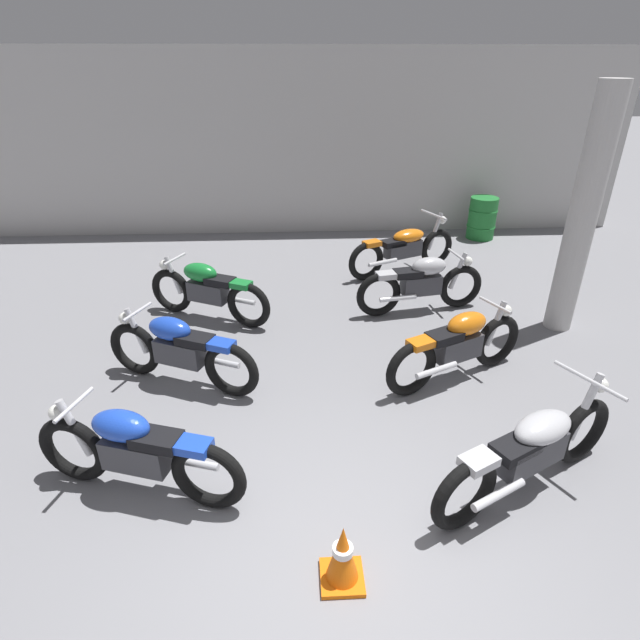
{
  "coord_description": "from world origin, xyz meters",
  "views": [
    {
      "loc": [
        -0.29,
        -2.45,
        3.45
      ],
      "look_at": [
        0.0,
        3.1,
        0.55
      ],
      "focal_mm": 28.77,
      "sensor_mm": 36.0,
      "label": 1
    }
  ],
  "objects_px": {
    "motorcycle_right_row_1": "(458,345)",
    "traffic_cone": "(343,555)",
    "support_pillar": "(583,216)",
    "motorcycle_left_row_1": "(179,350)",
    "motorcycle_right_row_0": "(532,449)",
    "motorcycle_left_row_0": "(136,451)",
    "motorcycle_left_row_2": "(207,290)",
    "motorcycle_right_row_3": "(404,248)",
    "motorcycle_right_row_2": "(422,283)",
    "oil_drum": "(482,218)"
  },
  "relations": [
    {
      "from": "motorcycle_right_row_3",
      "to": "traffic_cone",
      "type": "relative_size",
      "value": 3.74
    },
    {
      "from": "motorcycle_left_row_2",
      "to": "motorcycle_right_row_3",
      "type": "relative_size",
      "value": 0.9
    },
    {
      "from": "motorcycle_right_row_0",
      "to": "motorcycle_right_row_1",
      "type": "height_order",
      "value": "motorcycle_right_row_0"
    },
    {
      "from": "motorcycle_left_row_1",
      "to": "motorcycle_right_row_3",
      "type": "relative_size",
      "value": 0.92
    },
    {
      "from": "motorcycle_right_row_2",
      "to": "motorcycle_left_row_1",
      "type": "bearing_deg",
      "value": -151.45
    },
    {
      "from": "motorcycle_right_row_0",
      "to": "traffic_cone",
      "type": "height_order",
      "value": "motorcycle_right_row_0"
    },
    {
      "from": "motorcycle_left_row_0",
      "to": "motorcycle_right_row_2",
      "type": "relative_size",
      "value": 0.98
    },
    {
      "from": "motorcycle_right_row_0",
      "to": "motorcycle_right_row_3",
      "type": "distance_m",
      "value": 5.11
    },
    {
      "from": "motorcycle_right_row_1",
      "to": "oil_drum",
      "type": "xyz_separation_m",
      "value": [
        2.03,
        5.14,
        -0.03
      ]
    },
    {
      "from": "motorcycle_right_row_2",
      "to": "motorcycle_left_row_0",
      "type": "bearing_deg",
      "value": -133.57
    },
    {
      "from": "motorcycle_left_row_0",
      "to": "motorcycle_right_row_2",
      "type": "xyz_separation_m",
      "value": [
        3.24,
        3.41,
        0.0
      ]
    },
    {
      "from": "motorcycle_left_row_0",
      "to": "motorcycle_left_row_1",
      "type": "bearing_deg",
      "value": 88.19
    },
    {
      "from": "motorcycle_right_row_2",
      "to": "traffic_cone",
      "type": "relative_size",
      "value": 3.62
    },
    {
      "from": "support_pillar",
      "to": "motorcycle_left_row_1",
      "type": "relative_size",
      "value": 1.73
    },
    {
      "from": "motorcycle_right_row_2",
      "to": "oil_drum",
      "type": "xyz_separation_m",
      "value": [
        2.04,
        3.34,
        -0.03
      ]
    },
    {
      "from": "motorcycle_left_row_1",
      "to": "traffic_cone",
      "type": "distance_m",
      "value": 3.1
    },
    {
      "from": "motorcycle_left_row_0",
      "to": "oil_drum",
      "type": "relative_size",
      "value": 2.25
    },
    {
      "from": "support_pillar",
      "to": "motorcycle_right_row_2",
      "type": "bearing_deg",
      "value": 162.9
    },
    {
      "from": "motorcycle_left_row_1",
      "to": "traffic_cone",
      "type": "bearing_deg",
      "value": -58.17
    },
    {
      "from": "motorcycle_left_row_0",
      "to": "motorcycle_left_row_1",
      "type": "distance_m",
      "value": 1.67
    },
    {
      "from": "motorcycle_left_row_0",
      "to": "motorcycle_left_row_2",
      "type": "xyz_separation_m",
      "value": [
        0.14,
        3.33,
        0.0
      ]
    },
    {
      "from": "motorcycle_left_row_2",
      "to": "traffic_cone",
      "type": "xyz_separation_m",
      "value": [
        1.55,
        -4.28,
        -0.2
      ]
    },
    {
      "from": "motorcycle_right_row_1",
      "to": "traffic_cone",
      "type": "distance_m",
      "value": 3.01
    },
    {
      "from": "motorcycle_right_row_1",
      "to": "motorcycle_left_row_2",
      "type": "bearing_deg",
      "value": 151.13
    },
    {
      "from": "oil_drum",
      "to": "traffic_cone",
      "type": "distance_m",
      "value": 8.5
    },
    {
      "from": "motorcycle_left_row_1",
      "to": "oil_drum",
      "type": "relative_size",
      "value": 2.18
    },
    {
      "from": "motorcycle_right_row_0",
      "to": "motorcycle_right_row_2",
      "type": "height_order",
      "value": "motorcycle_right_row_0"
    },
    {
      "from": "support_pillar",
      "to": "motorcycle_right_row_1",
      "type": "xyz_separation_m",
      "value": [
        -1.84,
        -1.23,
        -1.14
      ]
    },
    {
      "from": "motorcycle_left_row_2",
      "to": "motorcycle_right_row_0",
      "type": "relative_size",
      "value": 0.93
    },
    {
      "from": "motorcycle_left_row_2",
      "to": "oil_drum",
      "type": "height_order",
      "value": "motorcycle_left_row_2"
    },
    {
      "from": "motorcycle_right_row_0",
      "to": "motorcycle_right_row_1",
      "type": "bearing_deg",
      "value": 93.81
    },
    {
      "from": "support_pillar",
      "to": "motorcycle_left_row_2",
      "type": "xyz_separation_m",
      "value": [
        -4.96,
        0.49,
        -1.14
      ]
    },
    {
      "from": "motorcycle_right_row_0",
      "to": "motorcycle_left_row_0",
      "type": "bearing_deg",
      "value": 177.44
    },
    {
      "from": "traffic_cone",
      "to": "motorcycle_left_row_0",
      "type": "bearing_deg",
      "value": 150.5
    },
    {
      "from": "motorcycle_right_row_2",
      "to": "oil_drum",
      "type": "bearing_deg",
      "value": 58.67
    },
    {
      "from": "motorcycle_right_row_0",
      "to": "motorcycle_right_row_3",
      "type": "relative_size",
      "value": 0.98
    },
    {
      "from": "motorcycle_right_row_2",
      "to": "traffic_cone",
      "type": "xyz_separation_m",
      "value": [
        -1.56,
        -4.36,
        -0.2
      ]
    },
    {
      "from": "oil_drum",
      "to": "traffic_cone",
      "type": "relative_size",
      "value": 1.57
    },
    {
      "from": "support_pillar",
      "to": "traffic_cone",
      "type": "distance_m",
      "value": 5.27
    },
    {
      "from": "support_pillar",
      "to": "motorcycle_right_row_0",
      "type": "bearing_deg",
      "value": -119.96
    },
    {
      "from": "motorcycle_right_row_3",
      "to": "oil_drum",
      "type": "relative_size",
      "value": 2.38
    },
    {
      "from": "support_pillar",
      "to": "motorcycle_left_row_1",
      "type": "xyz_separation_m",
      "value": [
        -5.04,
        -1.17,
        -1.14
      ]
    },
    {
      "from": "motorcycle_right_row_0",
      "to": "motorcycle_right_row_3",
      "type": "bearing_deg",
      "value": 90.95
    },
    {
      "from": "motorcycle_right_row_1",
      "to": "traffic_cone",
      "type": "bearing_deg",
      "value": -121.51
    },
    {
      "from": "support_pillar",
      "to": "traffic_cone",
      "type": "bearing_deg",
      "value": -131.97
    },
    {
      "from": "motorcycle_left_row_1",
      "to": "motorcycle_left_row_2",
      "type": "relative_size",
      "value": 1.01
    },
    {
      "from": "motorcycle_right_row_0",
      "to": "oil_drum",
      "type": "relative_size",
      "value": 2.32
    },
    {
      "from": "motorcycle_left_row_0",
      "to": "traffic_cone",
      "type": "relative_size",
      "value": 3.55
    },
    {
      "from": "motorcycle_right_row_2",
      "to": "motorcycle_left_row_2",
      "type": "bearing_deg",
      "value": -178.5
    },
    {
      "from": "motorcycle_right_row_1",
      "to": "motorcycle_right_row_3",
      "type": "bearing_deg",
      "value": 89.44
    }
  ]
}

